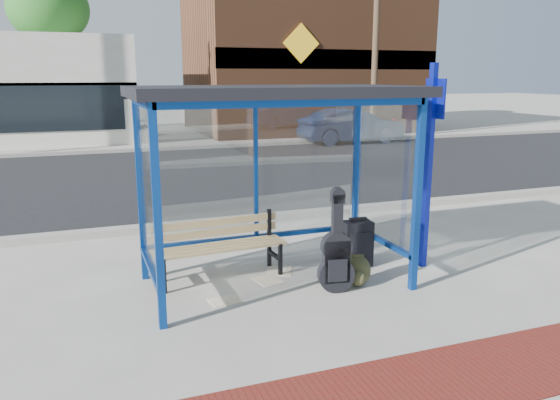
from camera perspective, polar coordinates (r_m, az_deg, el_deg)
name	(u,v)px	position (r m, az deg, el deg)	size (l,w,h in m)	color
ground	(275,284)	(6.89, -0.50, -8.73)	(120.00, 120.00, 0.00)	#B2ADA0
brick_paver_strip	(384,394)	(4.78, 10.77, -19.34)	(60.00, 1.00, 0.01)	maroon
curb_near	(219,222)	(9.52, -6.44, -2.30)	(60.00, 0.25, 0.12)	gray
street_asphalt	(171,176)	(14.42, -11.35, 2.49)	(60.00, 10.00, 0.00)	black
curb_far	(146,149)	(19.41, -13.79, 5.17)	(60.00, 0.25, 0.12)	gray
far_sidewalk	(140,145)	(21.29, -14.39, 5.63)	(60.00, 4.00, 0.01)	#B2ADA0
bus_shelter	(273,116)	(6.49, -0.75, 8.75)	(3.30, 1.80, 2.42)	navy
storefront_brown	(302,61)	(26.56, 2.28, 14.29)	(10.00, 7.08, 6.40)	#59331E
tree_mid	(48,10)	(28.19, -23.05, 17.83)	(3.60, 3.60, 7.03)	#4C3826
tree_right	(353,21)	(31.77, 7.66, 18.02)	(3.60, 3.60, 7.03)	#4C3826
utility_pole_east	(376,34)	(22.47, 9.98, 16.69)	(1.60, 0.24, 8.00)	#4C3826
bench	(218,244)	(6.99, -6.47, -4.54)	(1.72, 0.52, 0.80)	black
guitar_bag	(336,257)	(6.53, 5.90, -5.92)	(0.45, 0.20, 1.20)	black
suitcase	(357,244)	(7.49, 8.06, -4.53)	(0.41, 0.29, 0.68)	black
backpack	(358,271)	(6.83, 8.12, -7.40)	(0.39, 0.37, 0.39)	#32311B
sign_post	(429,156)	(7.40, 15.34, 4.49)	(0.14, 0.34, 2.70)	#0D1999
newspaper_a	(225,301)	(6.42, -5.77, -10.43)	(0.35, 0.28, 0.01)	white
newspaper_b	(267,280)	(6.99, -1.33, -8.37)	(0.38, 0.30, 0.01)	white
newspaper_c	(279,271)	(7.31, -0.08, -7.42)	(0.42, 0.33, 0.01)	white
parked_car	(351,126)	(21.24, 7.46, 7.69)	(1.40, 4.01, 1.32)	#182544
fire_hydrant	(394,128)	(23.13, 11.78, 7.40)	(0.36, 0.24, 0.81)	#A10B19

